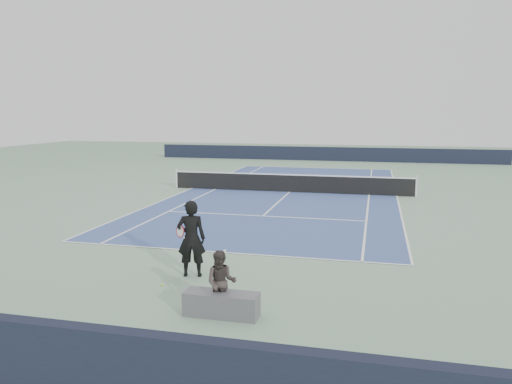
% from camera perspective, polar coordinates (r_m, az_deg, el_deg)
% --- Properties ---
extents(ground, '(80.00, 80.00, 0.00)m').
position_cam_1_polar(ground, '(26.48, 3.86, -0.01)').
color(ground, gray).
extents(court_surface, '(10.97, 23.77, 0.01)m').
position_cam_1_polar(court_surface, '(26.47, 3.86, -0.00)').
color(court_surface, '#3A5089').
rests_on(court_surface, ground).
extents(tennis_net, '(12.90, 0.10, 1.07)m').
position_cam_1_polar(tennis_net, '(26.40, 3.87, 1.07)').
color(tennis_net, silver).
rests_on(tennis_net, ground).
extents(windscreen_far, '(30.00, 0.25, 1.20)m').
position_cam_1_polar(windscreen_far, '(44.02, 7.83, 4.34)').
color(windscreen_far, black).
rests_on(windscreen_far, ground).
extents(windscreen_near, '(30.00, 0.25, 1.20)m').
position_cam_1_polar(windscreen_near, '(8.17, -21.74, -17.60)').
color(windscreen_near, black).
rests_on(windscreen_near, ground).
extents(tennis_player, '(0.88, 0.70, 1.99)m').
position_cam_1_polar(tennis_player, '(12.91, -7.41, -5.28)').
color(tennis_player, black).
rests_on(tennis_player, ground).
extents(tennis_ball, '(0.06, 0.06, 0.06)m').
position_cam_1_polar(tennis_ball, '(12.56, -10.69, -10.38)').
color(tennis_ball, '#B8DC2D').
rests_on(tennis_ball, ground).
extents(spectator_bench, '(1.62, 0.76, 1.39)m').
position_cam_1_polar(spectator_bench, '(10.53, -3.98, -11.41)').
color(spectator_bench, '#58585D').
rests_on(spectator_bench, ground).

